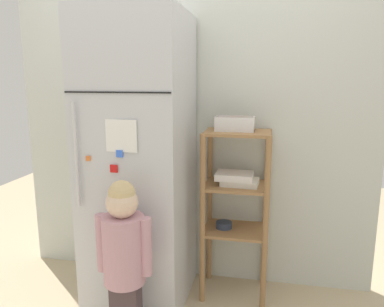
{
  "coord_description": "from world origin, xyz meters",
  "views": [
    {
      "loc": [
        0.51,
        -2.12,
        1.43
      ],
      "look_at": [
        0.08,
        0.02,
        0.99
      ],
      "focal_mm": 34.54,
      "sensor_mm": 36.0,
      "label": 1
    }
  ],
  "objects_px": {
    "refrigerator": "(140,164)",
    "fruit_bin": "(235,125)",
    "pantry_shelf_unit": "(236,195)",
    "child_standing": "(124,249)"
  },
  "relations": [
    {
      "from": "refrigerator",
      "to": "child_standing",
      "type": "xyz_separation_m",
      "value": [
        0.07,
        -0.47,
        -0.34
      ]
    },
    {
      "from": "refrigerator",
      "to": "pantry_shelf_unit",
      "type": "distance_m",
      "value": 0.65
    },
    {
      "from": "child_standing",
      "to": "pantry_shelf_unit",
      "type": "bearing_deg",
      "value": 50.45
    },
    {
      "from": "refrigerator",
      "to": "fruit_bin",
      "type": "distance_m",
      "value": 0.65
    },
    {
      "from": "pantry_shelf_unit",
      "to": "fruit_bin",
      "type": "height_order",
      "value": "fruit_bin"
    },
    {
      "from": "refrigerator",
      "to": "pantry_shelf_unit",
      "type": "relative_size",
      "value": 1.64
    },
    {
      "from": "child_standing",
      "to": "fruit_bin",
      "type": "distance_m",
      "value": 1.01
    },
    {
      "from": "refrigerator",
      "to": "fruit_bin",
      "type": "height_order",
      "value": "refrigerator"
    },
    {
      "from": "pantry_shelf_unit",
      "to": "fruit_bin",
      "type": "relative_size",
      "value": 4.57
    },
    {
      "from": "refrigerator",
      "to": "child_standing",
      "type": "relative_size",
      "value": 1.95
    }
  ]
}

